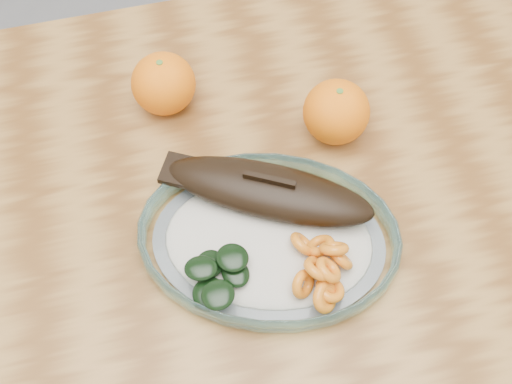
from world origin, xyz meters
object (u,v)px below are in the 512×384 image
orange_left (164,84)px  plated_meal (269,235)px  dining_table (225,275)px  orange_right (336,112)px

orange_left → plated_meal: bearing=-70.9°
orange_left → dining_table: bearing=-83.0°
orange_left → orange_right: bearing=-25.6°
plated_meal → orange_right: 0.18m
dining_table → plated_meal: size_ratio=1.78×
dining_table → plated_meal: plated_meal is taller
dining_table → orange_left: orange_left is taller
dining_table → orange_right: size_ratio=14.62×
plated_meal → orange_right: size_ratio=8.20×
plated_meal → orange_right: (0.12, 0.13, 0.02)m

